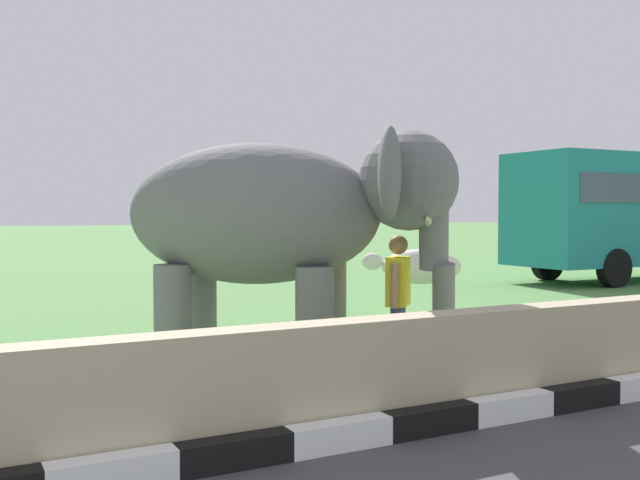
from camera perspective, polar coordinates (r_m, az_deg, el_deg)
barrier_parapet at (r=5.91m, az=-6.87°, el=-11.77°), size 28.00×0.36×1.00m
elephant at (r=8.72m, az=-2.97°, el=1.79°), size 3.92×3.70×2.87m
person_handler at (r=8.71m, az=6.13°, el=-4.42°), size 0.49×0.52×1.66m
cow_near at (r=13.90m, az=7.76°, el=-2.19°), size 1.86×1.26×1.23m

